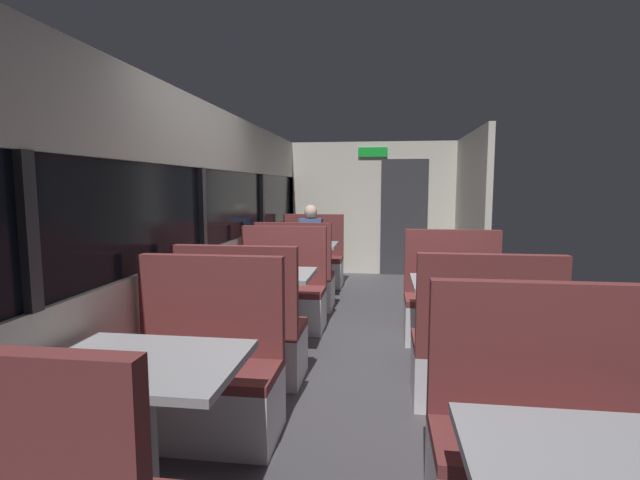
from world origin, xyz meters
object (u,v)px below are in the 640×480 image
(bench_far_window_facing_entry, at_px, (312,264))
(dining_table_mid_window, at_px, (265,283))
(dining_table_near_window, at_px, (144,380))
(bench_mid_window_facing_entry, at_px, (281,298))
(bench_far_window_facing_end, at_px, (295,283))
(dining_table_far_window, at_px, (304,251))
(dining_table_rear_aisle, at_px, (466,294))
(bench_front_aisle_facing_entry, at_px, (540,461))
(seated_passenger, at_px, (311,252))
(bench_mid_window_facing_end, at_px, (243,339))
(bench_rear_aisle_facing_end, at_px, (482,360))
(bench_near_window_facing_entry, at_px, (203,383))
(bench_rear_aisle_facing_entry, at_px, (453,308))

(bench_far_window_facing_entry, bearing_deg, dining_table_mid_window, -90.00)
(dining_table_near_window, relative_size, bench_mid_window_facing_entry, 0.82)
(bench_mid_window_facing_entry, xyz_separation_m, bench_far_window_facing_end, (0.00, 0.83, 0.00))
(dining_table_far_window, bearing_deg, dining_table_near_window, -90.00)
(dining_table_far_window, distance_m, dining_table_rear_aisle, 3.02)
(bench_far_window_facing_entry, xyz_separation_m, bench_front_aisle_facing_entry, (1.79, -5.06, 0.00))
(seated_passenger, bearing_deg, dining_table_rear_aisle, -59.63)
(bench_front_aisle_facing_entry, distance_m, dining_table_rear_aisle, 1.95)
(bench_mid_window_facing_end, height_order, bench_front_aisle_facing_entry, same)
(dining_table_mid_window, xyz_separation_m, bench_rear_aisle_facing_end, (1.79, -0.90, -0.31))
(bench_mid_window_facing_entry, relative_size, bench_front_aisle_facing_entry, 1.00)
(bench_mid_window_facing_entry, bearing_deg, seated_passenger, 90.00)
(dining_table_near_window, height_order, bench_mid_window_facing_entry, bench_mid_window_facing_entry)
(bench_mid_window_facing_entry, xyz_separation_m, dining_table_far_window, (0.00, 1.53, 0.31))
(bench_near_window_facing_entry, xyz_separation_m, bench_far_window_facing_entry, (0.00, 4.46, 0.00))
(bench_mid_window_facing_end, bearing_deg, dining_table_rear_aisle, 15.59)
(dining_table_far_window, bearing_deg, bench_rear_aisle_facing_end, -60.22)
(dining_table_near_window, distance_m, bench_front_aisle_facing_entry, 1.82)
(dining_table_mid_window, xyz_separation_m, bench_mid_window_facing_entry, (0.00, 0.70, -0.31))
(bench_rear_aisle_facing_end, bearing_deg, bench_rear_aisle_facing_entry, 90.00)
(dining_table_far_window, bearing_deg, bench_far_window_facing_entry, 90.00)
(bench_front_aisle_facing_entry, xyz_separation_m, dining_table_rear_aisle, (0.00, 1.93, 0.31))
(bench_mid_window_facing_end, relative_size, bench_front_aisle_facing_entry, 1.00)
(bench_far_window_facing_end, bearing_deg, dining_table_far_window, 90.00)
(dining_table_rear_aisle, xyz_separation_m, seated_passenger, (-1.79, 3.06, -0.10))
(bench_near_window_facing_entry, relative_size, seated_passenger, 0.87)
(bench_mid_window_facing_end, xyz_separation_m, seated_passenger, (0.00, 3.55, 0.21))
(bench_near_window_facing_entry, xyz_separation_m, bench_mid_window_facing_end, (0.00, 0.83, 0.00))
(dining_table_near_window, relative_size, bench_rear_aisle_facing_entry, 0.82)
(dining_table_mid_window, bearing_deg, bench_rear_aisle_facing_end, -26.68)
(dining_table_near_window, bearing_deg, seated_passenger, 90.00)
(bench_rear_aisle_facing_end, height_order, bench_rear_aisle_facing_entry, same)
(bench_far_window_facing_end, distance_m, seated_passenger, 1.34)
(dining_table_near_window, xyz_separation_m, bench_front_aisle_facing_entry, (1.79, 0.10, -0.31))
(bench_near_window_facing_entry, distance_m, dining_table_rear_aisle, 2.25)
(dining_table_near_window, distance_m, dining_table_mid_window, 2.23)
(bench_near_window_facing_entry, xyz_separation_m, bench_far_window_facing_end, (0.00, 3.06, 0.00))
(dining_table_near_window, height_order, bench_far_window_facing_end, bench_far_window_facing_end)
(bench_far_window_facing_end, bearing_deg, bench_near_window_facing_entry, -90.00)
(bench_front_aisle_facing_entry, bearing_deg, bench_rear_aisle_facing_end, 90.00)
(dining_table_far_window, bearing_deg, bench_front_aisle_facing_entry, -67.67)
(bench_mid_window_facing_end, relative_size, bench_far_window_facing_entry, 1.00)
(bench_far_window_facing_entry, relative_size, dining_table_rear_aisle, 1.22)
(dining_table_rear_aisle, bearing_deg, dining_table_near_window, -131.43)
(bench_front_aisle_facing_entry, bearing_deg, dining_table_near_window, -176.82)
(dining_table_far_window, bearing_deg, seated_passenger, 90.00)
(seated_passenger, bearing_deg, dining_table_mid_window, -90.00)
(dining_table_mid_window, distance_m, bench_front_aisle_facing_entry, 2.80)
(dining_table_mid_window, bearing_deg, bench_mid_window_facing_end, -90.00)
(bench_mid_window_facing_end, distance_m, dining_table_rear_aisle, 1.88)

